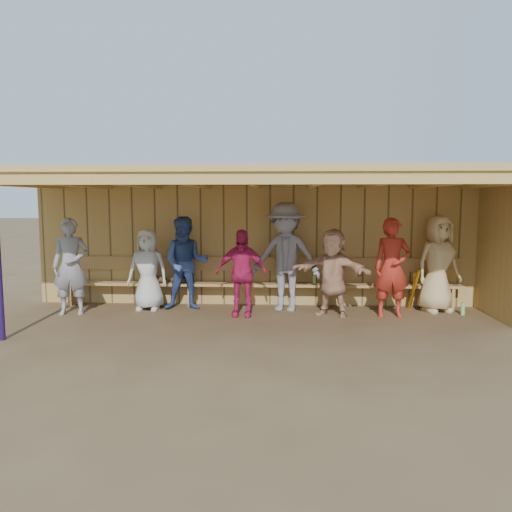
{
  "coord_description": "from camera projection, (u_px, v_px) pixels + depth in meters",
  "views": [
    {
      "loc": [
        0.45,
        -8.26,
        2.03
      ],
      "look_at": [
        0.0,
        0.35,
        1.05
      ],
      "focal_mm": 35.0,
      "sensor_mm": 36.0,
      "label": 1
    }
  ],
  "objects": [
    {
      "name": "player_e",
      "position": [
        286.0,
        257.0,
        9.07
      ],
      "size": [
        1.43,
        1.04,
        1.98
      ],
      "primitive_type": "imported",
      "rotation": [
        0.0,
        0.0,
        -0.26
      ],
      "color": "gray",
      "rests_on": "ground"
    },
    {
      "name": "player_g",
      "position": [
        392.0,
        268.0,
        8.59
      ],
      "size": [
        0.64,
        0.43,
        1.72
      ],
      "primitive_type": "imported",
      "rotation": [
        0.0,
        0.0,
        0.02
      ],
      "color": "#B32B1C",
      "rests_on": "ground"
    },
    {
      "name": "ground",
      "position": [
        255.0,
        320.0,
        8.44
      ],
      "size": [
        90.0,
        90.0,
        0.0
      ],
      "primitive_type": "plane",
      "color": "brown",
      "rests_on": "ground"
    },
    {
      "name": "bench",
      "position": [
        258.0,
        279.0,
        9.49
      ],
      "size": [
        7.6,
        0.34,
        0.93
      ],
      "color": "tan",
      "rests_on": "ground"
    },
    {
      "name": "player_d",
      "position": [
        241.0,
        273.0,
        8.65
      ],
      "size": [
        0.91,
        0.42,
        1.52
      ],
      "primitive_type": "imported",
      "rotation": [
        0.0,
        0.0,
        -0.06
      ],
      "color": "#C92059",
      "rests_on": "ground"
    },
    {
      "name": "player_c",
      "position": [
        186.0,
        263.0,
        9.18
      ],
      "size": [
        0.9,
        0.74,
        1.72
      ],
      "primitive_type": "imported",
      "rotation": [
        0.0,
        0.0,
        0.11
      ],
      "color": "#365096",
      "rests_on": "ground"
    },
    {
      "name": "player_f",
      "position": [
        333.0,
        272.0,
        8.68
      ],
      "size": [
        1.48,
        1.0,
        1.53
      ],
      "primitive_type": "imported",
      "rotation": [
        0.0,
        0.0,
        -0.42
      ],
      "color": "tan",
      "rests_on": "ground"
    },
    {
      "name": "player_h",
      "position": [
        438.0,
        264.0,
        8.98
      ],
      "size": [
        0.99,
        0.82,
        1.75
      ],
      "primitive_type": "imported",
      "rotation": [
        0.0,
        0.0,
        0.35
      ],
      "color": "tan",
      "rests_on": "ground"
    },
    {
      "name": "dugout_equipment",
      "position": [
        218.0,
        281.0,
        9.41
      ],
      "size": [
        5.71,
        0.62,
        0.8
      ],
      "color": "gold",
      "rests_on": "ground"
    },
    {
      "name": "player_a",
      "position": [
        71.0,
        266.0,
        8.77
      ],
      "size": [
        0.69,
        0.52,
        1.72
      ],
      "primitive_type": "imported",
      "rotation": [
        0.0,
        0.0,
        0.18
      ],
      "color": "gray",
      "rests_on": "ground"
    },
    {
      "name": "dugout_structure",
      "position": [
        279.0,
        218.0,
        8.91
      ],
      "size": [
        8.8,
        3.2,
        2.5
      ],
      "color": "tan",
      "rests_on": "ground"
    },
    {
      "name": "player_b",
      "position": [
        148.0,
        269.0,
        9.16
      ],
      "size": [
        0.75,
        0.5,
        1.5
      ],
      "primitive_type": "imported",
      "rotation": [
        0.0,
        0.0,
        -0.03
      ],
      "color": "silver",
      "rests_on": "ground"
    }
  ]
}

